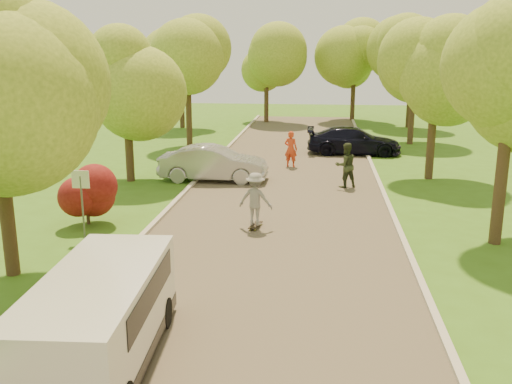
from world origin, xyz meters
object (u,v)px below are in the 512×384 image
at_px(skateboarder, 255,199).
at_px(person_olive, 346,165).
at_px(street_sign, 81,190).
at_px(silver_sedan, 213,163).
at_px(person_striped, 291,149).
at_px(dark_sedan, 354,141).
at_px(longboard, 255,225).
at_px(minivan, 100,318).

xyz_separation_m(skateboarder, person_olive, (3.15, 6.13, -0.03)).
distance_m(street_sign, silver_sedan, 8.84).
height_order(street_sign, person_striped, street_sign).
height_order(silver_sedan, person_olive, person_olive).
bearing_deg(silver_sedan, person_striped, -42.62).
xyz_separation_m(street_sign, skateboarder, (5.18, 1.69, -0.57)).
height_order(street_sign, person_olive, street_sign).
bearing_deg(dark_sedan, longboard, 164.85).
xyz_separation_m(person_striped, person_olive, (2.56, -4.13, 0.06)).
relative_size(street_sign, longboard, 2.34).
bearing_deg(person_striped, skateboarder, 102.09).
height_order(longboard, person_striped, person_striped).
bearing_deg(longboard, street_sign, 29.23).
distance_m(minivan, dark_sedan, 23.71).
xyz_separation_m(street_sign, minivan, (3.30, -7.00, -0.62)).
relative_size(minivan, silver_sedan, 1.02).
xyz_separation_m(silver_sedan, person_striped, (3.27, 3.50, 0.12)).
distance_m(street_sign, longboard, 5.64).
bearing_deg(silver_sedan, person_olive, -95.71).
distance_m(dark_sedan, longboard, 14.84).
bearing_deg(longboard, minivan, 88.93).
relative_size(minivan, person_striped, 2.71).
height_order(minivan, skateboarder, skateboarder).
bearing_deg(minivan, person_olive, 67.82).
distance_m(street_sign, dark_sedan, 18.41).
bearing_deg(skateboarder, silver_sedan, -57.25).
xyz_separation_m(longboard, person_striped, (0.60, 10.26, 0.81)).
bearing_deg(minivan, dark_sedan, 72.42).
xyz_separation_m(street_sign, person_striped, (5.77, 11.95, -0.66)).
distance_m(street_sign, person_olive, 11.44).
bearing_deg(longboard, person_striped, -82.19).
bearing_deg(longboard, person_olive, -106.09).
height_order(silver_sedan, person_striped, person_striped).
xyz_separation_m(dark_sedan, longboard, (-3.92, -14.30, -0.66)).
height_order(minivan, person_olive, person_olive).
bearing_deg(dark_sedan, person_olive, 174.81).
distance_m(longboard, skateboarder, 0.89).
bearing_deg(dark_sedan, skateboarder, 164.85).
relative_size(person_striped, person_olive, 0.94).
relative_size(silver_sedan, longboard, 5.16).
relative_size(dark_sedan, skateboarder, 2.98).
distance_m(skateboarder, person_striped, 10.28).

